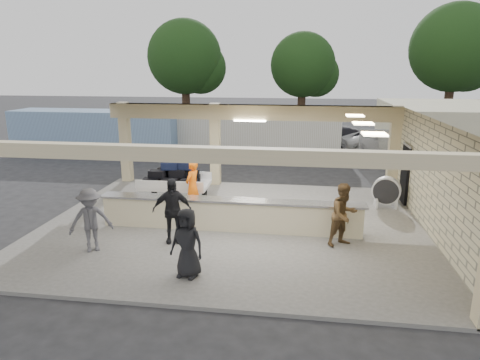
% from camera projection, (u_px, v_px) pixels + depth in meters
% --- Properties ---
extents(ground, '(120.00, 120.00, 0.00)m').
position_uv_depth(ground, '(232.00, 226.00, 13.83)').
color(ground, '#242426').
rests_on(ground, ground).
extents(pavilion, '(12.01, 10.00, 3.55)m').
position_uv_depth(pavilion, '(242.00, 181.00, 14.09)').
color(pavilion, '#5F5D58').
rests_on(pavilion, ground).
extents(baggage_counter, '(8.20, 0.58, 0.98)m').
position_uv_depth(baggage_counter, '(230.00, 214.00, 13.20)').
color(baggage_counter, beige).
rests_on(baggage_counter, pavilion).
extents(luggage_cart, '(2.55, 1.61, 1.47)m').
position_uv_depth(luggage_cart, '(174.00, 180.00, 16.03)').
color(luggage_cart, silver).
rests_on(luggage_cart, pavilion).
extents(drum_fan, '(1.06, 0.61, 1.11)m').
position_uv_depth(drum_fan, '(386.00, 191.00, 15.31)').
color(drum_fan, silver).
rests_on(drum_fan, pavilion).
extents(baggage_handler, '(0.55, 0.74, 1.81)m').
position_uv_depth(baggage_handler, '(192.00, 186.00, 14.79)').
color(baggage_handler, orange).
rests_on(baggage_handler, pavilion).
extents(passenger_a, '(0.94, 0.82, 1.81)m').
position_uv_depth(passenger_a, '(344.00, 215.00, 11.92)').
color(passenger_a, brown).
rests_on(passenger_a, pavilion).
extents(passenger_b, '(1.17, 0.63, 1.90)m').
position_uv_depth(passenger_b, '(172.00, 211.00, 12.13)').
color(passenger_b, black).
rests_on(passenger_b, pavilion).
extents(passenger_c, '(1.18, 0.95, 1.77)m').
position_uv_depth(passenger_c, '(91.00, 220.00, 11.56)').
color(passenger_c, '#525157').
rests_on(passenger_c, pavilion).
extents(passenger_d, '(0.89, 0.51, 1.70)m').
position_uv_depth(passenger_d, '(187.00, 243.00, 10.14)').
color(passenger_d, black).
rests_on(passenger_d, pavilion).
extents(car_white_a, '(5.00, 2.83, 1.36)m').
position_uv_depth(car_white_a, '(383.00, 142.00, 25.43)').
color(car_white_a, white).
rests_on(car_white_a, ground).
extents(car_white_b, '(4.71, 2.45, 1.42)m').
position_uv_depth(car_white_b, '(458.00, 145.00, 24.35)').
color(car_white_b, white).
rests_on(car_white_b, ground).
extents(car_dark, '(4.25, 1.79, 1.38)m').
position_uv_depth(car_dark, '(350.00, 138.00, 26.76)').
color(car_dark, black).
rests_on(car_dark, ground).
extents(container_white, '(11.76, 3.42, 2.51)m').
position_uv_depth(container_white, '(239.00, 134.00, 24.86)').
color(container_white, silver).
rests_on(container_white, ground).
extents(container_blue, '(9.83, 2.43, 2.55)m').
position_uv_depth(container_blue, '(97.00, 132.00, 25.19)').
color(container_blue, '#7FA4CB').
rests_on(container_blue, ground).
extents(tree_left, '(6.60, 6.30, 9.00)m').
position_uv_depth(tree_left, '(189.00, 60.00, 36.58)').
color(tree_left, '#382619').
rests_on(tree_left, ground).
extents(tree_mid, '(6.00, 5.60, 8.00)m').
position_uv_depth(tree_mid, '(306.00, 68.00, 37.27)').
color(tree_mid, '#382619').
rests_on(tree_mid, ground).
extents(tree_right, '(7.20, 7.00, 10.00)m').
position_uv_depth(tree_right, '(458.00, 52.00, 34.33)').
color(tree_right, '#382619').
rests_on(tree_right, ground).
extents(adjacent_building, '(6.00, 8.00, 3.20)m').
position_uv_depth(adjacent_building, '(449.00, 136.00, 21.67)').
color(adjacent_building, beige).
rests_on(adjacent_building, ground).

